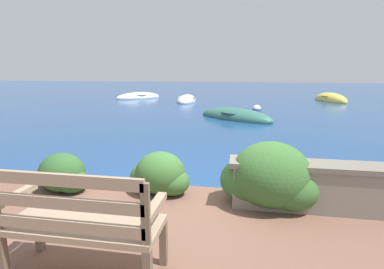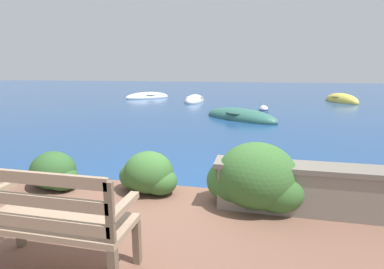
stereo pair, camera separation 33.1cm
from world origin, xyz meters
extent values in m
plane|color=navy|center=(0.00, 0.00, 0.00)|extent=(80.00, 80.00, 0.00)
cube|color=brown|center=(-0.85, -1.76, 0.42)|extent=(0.06, 0.06, 0.40)
cube|color=brown|center=(0.32, -1.76, 0.42)|extent=(0.06, 0.06, 0.40)
cube|color=gray|center=(-0.26, -1.97, 0.65)|extent=(1.23, 0.48, 0.05)
cube|color=gray|center=(-0.26, -2.18, 0.75)|extent=(1.17, 0.04, 0.09)
cube|color=gray|center=(-0.26, -2.18, 0.93)|extent=(1.17, 0.04, 0.09)
cube|color=gray|center=(-0.26, -2.18, 1.10)|extent=(1.17, 0.04, 0.09)
cube|color=brown|center=(0.32, -2.18, 0.90)|extent=(0.06, 0.04, 0.45)
cube|color=gray|center=(0.32, -1.97, 0.85)|extent=(0.07, 0.43, 0.05)
cube|color=gray|center=(1.84, -0.46, 0.48)|extent=(1.98, 0.35, 0.51)
cube|color=#6C655B|center=(1.84, -0.46, 0.76)|extent=(2.08, 0.38, 0.06)
ellipsoid|color=#2D5628|center=(-1.45, -0.47, 0.48)|extent=(0.62, 0.56, 0.53)
ellipsoid|color=#2D5628|center=(-1.62, -0.42, 0.41)|extent=(0.46, 0.42, 0.37)
ellipsoid|color=#2D5628|center=(-1.30, -0.50, 0.39)|extent=(0.43, 0.39, 0.34)
ellipsoid|color=#38662D|center=(-0.11, -0.31, 0.50)|extent=(0.67, 0.60, 0.57)
ellipsoid|color=#38662D|center=(-0.30, -0.26, 0.42)|extent=(0.50, 0.45, 0.40)
ellipsoid|color=#38662D|center=(0.05, -0.34, 0.40)|extent=(0.47, 0.42, 0.37)
ellipsoid|color=#38662D|center=(1.30, -0.45, 0.62)|extent=(0.94, 0.84, 0.80)
ellipsoid|color=#38662D|center=(1.04, -0.38, 0.50)|extent=(0.70, 0.63, 0.56)
ellipsoid|color=#38662D|center=(1.53, -0.49, 0.48)|extent=(0.66, 0.59, 0.52)
ellipsoid|color=#336B5B|center=(0.64, 7.42, 0.05)|extent=(3.26, 2.73, 0.72)
torus|color=#304F46|center=(0.64, 7.42, 0.25)|extent=(1.56, 1.56, 0.07)
cube|color=#846647|center=(1.03, 7.15, 0.22)|extent=(0.60, 0.80, 0.04)
cube|color=#846647|center=(0.31, 7.65, 0.22)|extent=(0.60, 0.80, 0.04)
ellipsoid|color=silver|center=(-2.35, 13.04, 0.05)|extent=(1.03, 2.61, 0.72)
torus|color=gray|center=(-2.35, 13.04, 0.25)|extent=(1.03, 1.03, 0.07)
cube|color=#846647|center=(-2.35, 13.43, 0.22)|extent=(0.80, 0.13, 0.04)
cube|color=#846647|center=(-2.35, 12.72, 0.22)|extent=(0.80, 0.13, 0.04)
ellipsoid|color=silver|center=(-5.82, 14.59, 0.05)|extent=(3.01, 3.02, 0.69)
torus|color=gray|center=(-5.82, 14.59, 0.24)|extent=(1.84, 1.84, 0.07)
cube|color=#846647|center=(-5.51, 14.90, 0.21)|extent=(0.82, 0.81, 0.04)
cube|color=#846647|center=(-6.08, 14.32, 0.21)|extent=(0.82, 0.81, 0.04)
ellipsoid|color=#DBC64C|center=(5.92, 14.69, 0.07)|extent=(1.88, 2.85, 0.88)
torus|color=olive|center=(5.92, 14.69, 0.31)|extent=(1.31, 1.31, 0.07)
cube|color=#846647|center=(5.78, 15.06, 0.28)|extent=(0.79, 0.40, 0.04)
cube|color=#846647|center=(6.04, 14.37, 0.28)|extent=(0.79, 0.40, 0.04)
sphere|color=white|center=(1.52, 9.87, 0.07)|extent=(0.39, 0.39, 0.39)
torus|color=navy|center=(1.52, 9.87, 0.07)|extent=(0.43, 0.43, 0.05)
camera|label=1|loc=(0.95, -3.96, 1.85)|focal=28.00mm
camera|label=2|loc=(1.28, -3.89, 1.85)|focal=28.00mm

